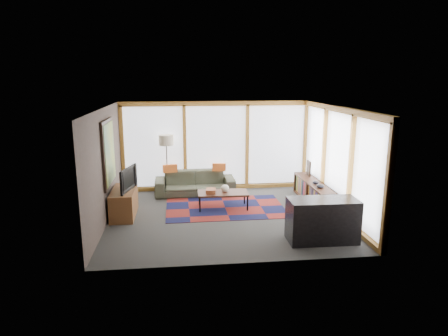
{
  "coord_description": "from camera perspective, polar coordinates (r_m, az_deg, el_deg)",
  "views": [
    {
      "loc": [
        -1.07,
        -9.04,
        3.28
      ],
      "look_at": [
        0.0,
        0.4,
        1.1
      ],
      "focal_mm": 32.0,
      "sensor_mm": 36.0,
      "label": 1
    }
  ],
  "objects": [
    {
      "name": "pillow_right",
      "position": [
        11.37,
        -0.71,
        0.13
      ],
      "size": [
        0.4,
        0.16,
        0.22
      ],
      "primitive_type": "cube",
      "rotation": [
        0.0,
        0.0,
        -0.12
      ],
      "color": "orange",
      "rests_on": "sofa"
    },
    {
      "name": "coffee_table",
      "position": [
        10.18,
        -0.16,
        -4.62
      ],
      "size": [
        1.28,
        0.66,
        0.42
      ],
      "primitive_type": null,
      "rotation": [
        0.0,
        0.0,
        -0.02
      ],
      "color": "#381F15",
      "rests_on": "ground"
    },
    {
      "name": "television",
      "position": [
        9.71,
        -14.0,
        -1.51
      ],
      "size": [
        0.36,
        0.98,
        0.56
      ],
      "primitive_type": "imported",
      "rotation": [
        0.0,
        0.0,
        1.32
      ],
      "color": "black",
      "rests_on": "tv_console"
    },
    {
      "name": "bar_counter",
      "position": [
        8.39,
        13.88,
        -7.25
      ],
      "size": [
        1.4,
        0.67,
        0.88
      ],
      "primitive_type": "cube",
      "rotation": [
        0.0,
        0.0,
        -0.02
      ],
      "color": "black",
      "rests_on": "ground"
    },
    {
      "name": "pillow_left",
      "position": [
        11.3,
        -7.72,
        -0.06
      ],
      "size": [
        0.42,
        0.21,
        0.22
      ],
      "primitive_type": "cube",
      "rotation": [
        0.0,
        0.0,
        0.22
      ],
      "color": "orange",
      "rests_on": "sofa"
    },
    {
      "name": "floor_lamp",
      "position": [
        11.51,
        -8.16,
        0.56
      ],
      "size": [
        0.42,
        0.42,
        1.68
      ],
      "primitive_type": null,
      "color": "black",
      "rests_on": "ground"
    },
    {
      "name": "room_envelope",
      "position": [
        9.88,
        2.75,
        2.77
      ],
      "size": [
        5.52,
        5.02,
        2.62
      ],
      "color": "#3B3029",
      "rests_on": "ground"
    },
    {
      "name": "tv_console",
      "position": [
        9.92,
        -14.1,
        -4.83
      ],
      "size": [
        0.54,
        1.29,
        0.65
      ],
      "primitive_type": "cube",
      "color": "brown",
      "rests_on": "ground"
    },
    {
      "name": "rug",
      "position": [
        10.26,
        0.16,
        -5.69
      ],
      "size": [
        3.0,
        1.94,
        0.01
      ],
      "primitive_type": "cube",
      "rotation": [
        0.0,
        0.0,
        0.01
      ],
      "color": "maroon",
      "rests_on": "ground"
    },
    {
      "name": "shelf_picture",
      "position": [
        11.39,
        12.01,
        -0.02
      ],
      "size": [
        0.06,
        0.32,
        0.42
      ],
      "primitive_type": "cube",
      "rotation": [
        0.0,
        0.0,
        -0.06
      ],
      "color": "black",
      "rests_on": "bookshelf"
    },
    {
      "name": "ground",
      "position": [
        9.68,
        0.27,
        -6.89
      ],
      "size": [
        5.5,
        5.5,
        0.0
      ],
      "primitive_type": "plane",
      "color": "#30302D",
      "rests_on": "ground"
    },
    {
      "name": "vase",
      "position": [
        10.15,
        0.14,
        -2.9
      ],
      "size": [
        0.23,
        0.23,
        0.18
      ],
      "primitive_type": "ellipsoid",
      "rotation": [
        0.0,
        0.0,
        0.12
      ],
      "color": "beige",
      "rests_on": "coffee_table"
    },
    {
      "name": "bowl_b",
      "position": [
        10.56,
        12.97,
        -2.01
      ],
      "size": [
        0.19,
        0.19,
        0.08
      ],
      "primitive_type": "ellipsoid",
      "rotation": [
        0.0,
        0.0,
        0.12
      ],
      "color": "black",
      "rests_on": "bookshelf"
    },
    {
      "name": "book_stack",
      "position": [
        10.07,
        -1.9,
        -3.28
      ],
      "size": [
        0.27,
        0.33,
        0.1
      ],
      "primitive_type": "cube",
      "rotation": [
        0.0,
        0.0,
        -0.13
      ],
      "color": "brown",
      "rests_on": "coffee_table"
    },
    {
      "name": "bookshelf",
      "position": [
        10.83,
        12.68,
        -3.44
      ],
      "size": [
        0.42,
        2.3,
        0.58
      ],
      "primitive_type": null,
      "color": "#381F15",
      "rests_on": "ground"
    },
    {
      "name": "bowl_a",
      "position": [
        10.21,
        13.58,
        -2.52
      ],
      "size": [
        0.2,
        0.2,
        0.1
      ],
      "primitive_type": "ellipsoid",
      "rotation": [
        0.0,
        0.0,
        0.03
      ],
      "color": "black",
      "rests_on": "bookshelf"
    },
    {
      "name": "sofa",
      "position": [
        11.39,
        -4.17,
        -2.14
      ],
      "size": [
        2.25,
        0.9,
        0.65
      ],
      "primitive_type": "imported",
      "rotation": [
        0.0,
        0.0,
        0.01
      ],
      "color": "#343A2A",
      "rests_on": "ground"
    }
  ]
}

